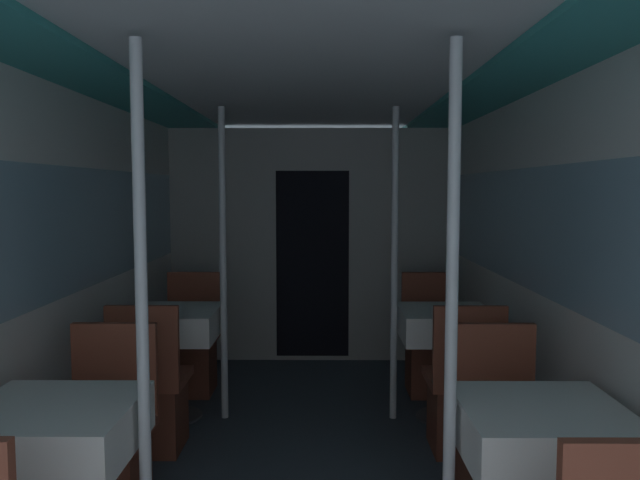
{
  "coord_description": "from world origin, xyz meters",
  "views": [
    {
      "loc": [
        0.1,
        -1.51,
        1.52
      ],
      "look_at": [
        0.07,
        2.45,
        1.2
      ],
      "focal_mm": 35.0,
      "sensor_mm": 36.0,
      "label": 1
    }
  ],
  "objects_px": {
    "dining_table_left_1": "(173,327)",
    "support_pole_left_1": "(223,265)",
    "dining_table_left_0": "(53,437)",
    "chair_left_near_1": "(152,403)",
    "dining_table_right_0": "(542,438)",
    "chair_right_far_1": "(431,355)",
    "support_pole_right_0": "(451,326)",
    "chair_right_near_1": "(462,404)",
    "chair_left_far_1": "(191,355)",
    "chair_right_far_0": "(499,462)",
    "support_pole_right_1": "(394,265)",
    "chair_left_far_0": "(106,461)",
    "support_pole_left_0": "(142,326)",
    "dining_table_right_1": "(445,328)"
  },
  "relations": [
    {
      "from": "chair_right_far_0",
      "to": "chair_right_near_1",
      "type": "xyz_separation_m",
      "value": [
        0.0,
        0.77,
        0.0
      ]
    },
    {
      "from": "support_pole_left_1",
      "to": "dining_table_right_1",
      "type": "xyz_separation_m",
      "value": [
        1.46,
        0.0,
        -0.42
      ]
    },
    {
      "from": "support_pole_left_1",
      "to": "chair_right_far_1",
      "type": "relative_size",
      "value": 2.32
    },
    {
      "from": "dining_table_left_0",
      "to": "chair_left_far_0",
      "type": "xyz_separation_m",
      "value": [
        0.0,
        0.53,
        -0.33
      ]
    },
    {
      "from": "dining_table_right_1",
      "to": "chair_right_far_1",
      "type": "xyz_separation_m",
      "value": [
        0.0,
        0.53,
        -0.33
      ]
    },
    {
      "from": "dining_table_left_0",
      "to": "chair_right_far_1",
      "type": "bearing_deg",
      "value": 52.59
    },
    {
      "from": "support_pole_left_1",
      "to": "chair_right_far_0",
      "type": "height_order",
      "value": "support_pole_left_1"
    },
    {
      "from": "support_pole_right_1",
      "to": "chair_left_near_1",
      "type": "bearing_deg",
      "value": -160.11
    },
    {
      "from": "dining_table_right_0",
      "to": "chair_right_far_1",
      "type": "distance_m",
      "value": 2.38
    },
    {
      "from": "chair_right_far_0",
      "to": "support_pole_right_1",
      "type": "bearing_deg",
      "value": -75.34
    },
    {
      "from": "chair_right_far_1",
      "to": "chair_left_near_1",
      "type": "bearing_deg",
      "value": 30.43
    },
    {
      "from": "chair_right_far_0",
      "to": "chair_right_far_1",
      "type": "relative_size",
      "value": 1.0
    },
    {
      "from": "dining_table_right_1",
      "to": "support_pole_right_1",
      "type": "bearing_deg",
      "value": -180.0
    },
    {
      "from": "dining_table_left_0",
      "to": "chair_right_near_1",
      "type": "xyz_separation_m",
      "value": [
        1.8,
        1.3,
        -0.33
      ]
    },
    {
      "from": "dining_table_left_1",
      "to": "chair_left_near_1",
      "type": "xyz_separation_m",
      "value": [
        0.0,
        -0.53,
        -0.33
      ]
    },
    {
      "from": "dining_table_left_0",
      "to": "chair_right_far_0",
      "type": "height_order",
      "value": "chair_right_far_0"
    },
    {
      "from": "dining_table_left_0",
      "to": "dining_table_right_0",
      "type": "height_order",
      "value": "same"
    },
    {
      "from": "dining_table_left_0",
      "to": "chair_right_far_0",
      "type": "distance_m",
      "value": 1.91
    },
    {
      "from": "chair_left_far_1",
      "to": "chair_right_far_0",
      "type": "bearing_deg",
      "value": 134.61
    },
    {
      "from": "dining_table_left_0",
      "to": "chair_right_far_0",
      "type": "relative_size",
      "value": 0.82
    },
    {
      "from": "dining_table_left_0",
      "to": "dining_table_left_1",
      "type": "bearing_deg",
      "value": 90.0
    },
    {
      "from": "chair_left_far_1",
      "to": "chair_right_far_0",
      "type": "relative_size",
      "value": 1.0
    },
    {
      "from": "chair_left_far_0",
      "to": "dining_table_right_0",
      "type": "height_order",
      "value": "chair_left_far_0"
    },
    {
      "from": "chair_right_far_0",
      "to": "chair_right_near_1",
      "type": "bearing_deg",
      "value": -90.0
    },
    {
      "from": "chair_left_far_1",
      "to": "dining_table_right_1",
      "type": "relative_size",
      "value": 1.21
    },
    {
      "from": "chair_left_far_1",
      "to": "dining_table_left_0",
      "type": "bearing_deg",
      "value": 90.0
    },
    {
      "from": "support_pole_left_1",
      "to": "chair_right_far_0",
      "type": "xyz_separation_m",
      "value": [
        1.46,
        -1.3,
        -0.75
      ]
    },
    {
      "from": "chair_left_far_0",
      "to": "chair_right_far_1",
      "type": "xyz_separation_m",
      "value": [
        1.8,
        1.83,
        0.0
      ]
    },
    {
      "from": "chair_left_near_1",
      "to": "support_pole_right_1",
      "type": "distance_m",
      "value": 1.73
    },
    {
      "from": "support_pole_left_0",
      "to": "support_pole_right_1",
      "type": "bearing_deg",
      "value": 58.42
    },
    {
      "from": "support_pole_right_0",
      "to": "chair_left_far_1",
      "type": "bearing_deg",
      "value": 121.83
    },
    {
      "from": "chair_left_far_0",
      "to": "chair_right_far_0",
      "type": "relative_size",
      "value": 1.0
    },
    {
      "from": "chair_left_near_1",
      "to": "support_pole_right_1",
      "type": "height_order",
      "value": "support_pole_right_1"
    },
    {
      "from": "dining_table_left_0",
      "to": "chair_left_near_1",
      "type": "relative_size",
      "value": 0.82
    },
    {
      "from": "chair_left_far_1",
      "to": "dining_table_right_0",
      "type": "relative_size",
      "value": 1.21
    },
    {
      "from": "support_pole_left_0",
      "to": "dining_table_right_0",
      "type": "distance_m",
      "value": 1.52
    },
    {
      "from": "chair_left_far_0",
      "to": "support_pole_left_0",
      "type": "bearing_deg",
      "value": 122.67
    },
    {
      "from": "chair_right_near_1",
      "to": "dining_table_right_1",
      "type": "bearing_deg",
      "value": 90.0
    },
    {
      "from": "chair_left_near_1",
      "to": "dining_table_right_1",
      "type": "relative_size",
      "value": 1.21
    },
    {
      "from": "chair_left_far_1",
      "to": "dining_table_right_0",
      "type": "distance_m",
      "value": 2.99
    },
    {
      "from": "support_pole_left_0",
      "to": "support_pole_left_1",
      "type": "relative_size",
      "value": 1.0
    },
    {
      "from": "chair_left_near_1",
      "to": "dining_table_right_0",
      "type": "height_order",
      "value": "chair_left_near_1"
    },
    {
      "from": "dining_table_left_1",
      "to": "support_pole_left_1",
      "type": "relative_size",
      "value": 0.36
    },
    {
      "from": "support_pole_left_0",
      "to": "dining_table_left_1",
      "type": "relative_size",
      "value": 2.81
    },
    {
      "from": "chair_left_near_1",
      "to": "dining_table_left_1",
      "type": "bearing_deg",
      "value": 90.0
    },
    {
      "from": "chair_left_far_0",
      "to": "chair_right_near_1",
      "type": "xyz_separation_m",
      "value": [
        1.8,
        0.77,
        0.0
      ]
    },
    {
      "from": "chair_right_near_1",
      "to": "support_pole_right_0",
      "type": "bearing_deg",
      "value": -104.66
    },
    {
      "from": "dining_table_right_1",
      "to": "chair_right_near_1",
      "type": "relative_size",
      "value": 0.82
    },
    {
      "from": "chair_left_near_1",
      "to": "chair_right_far_1",
      "type": "distance_m",
      "value": 2.09
    },
    {
      "from": "support_pole_right_0",
      "to": "chair_right_near_1",
      "type": "bearing_deg",
      "value": 75.34
    }
  ]
}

